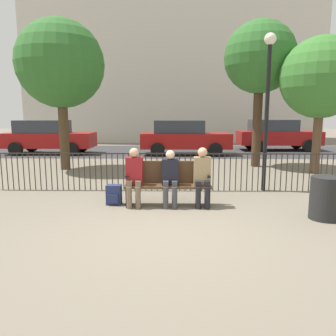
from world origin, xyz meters
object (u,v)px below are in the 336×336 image
at_px(tree_1, 260,58).
at_px(parked_car_2, 277,135).
at_px(seated_person_2, 202,174).
at_px(seated_person_0, 134,174).
at_px(parked_car_0, 184,137).
at_px(backpack, 114,195).
at_px(tree_0, 321,78).
at_px(parked_car_1, 48,136).
at_px(lamp_post, 268,89).
at_px(tree_2, 60,65).
at_px(trash_bin, 326,198).
at_px(park_bench, 168,182).
at_px(seated_person_1, 170,176).

xyz_separation_m(tree_1, parked_car_2, (2.44, 5.52, -2.99)).
relative_size(seated_person_2, tree_1, 0.24).
xyz_separation_m(seated_person_0, parked_car_0, (1.29, 9.00, 0.17)).
relative_size(backpack, tree_0, 0.10).
height_order(seated_person_0, tree_1, tree_1).
xyz_separation_m(seated_person_0, seated_person_2, (1.39, 0.00, 0.01)).
height_order(parked_car_0, parked_car_1, same).
height_order(backpack, lamp_post, lamp_post).
bearing_deg(tree_2, trash_bin, -39.62).
distance_m(tree_0, lamp_post, 3.47).
relative_size(seated_person_0, tree_1, 0.24).
bearing_deg(backpack, seated_person_2, -3.90).
relative_size(park_bench, seated_person_0, 1.46).
bearing_deg(park_bench, tree_2, 129.11).
relative_size(parked_car_1, trash_bin, 5.36).
bearing_deg(tree_1, parked_car_1, 157.45).
bearing_deg(tree_1, seated_person_0, -125.22).
distance_m(backpack, trash_bin, 4.12).
relative_size(seated_person_0, tree_0, 0.28).
bearing_deg(parked_car_0, lamp_post, -76.64).
bearing_deg(lamp_post, park_bench, -149.83).
bearing_deg(parked_car_0, tree_1, -54.69).
bearing_deg(trash_bin, tree_0, 69.02).
relative_size(seated_person_1, tree_0, 0.27).
relative_size(seated_person_2, trash_bin, 1.57).
bearing_deg(parked_car_2, tree_2, -145.69).
bearing_deg(parked_car_2, tree_0, -97.11).
height_order(parked_car_0, trash_bin, parked_car_0).
relative_size(parked_car_1, parked_car_2, 1.00).
height_order(seated_person_0, trash_bin, seated_person_0).
xyz_separation_m(tree_2, parked_car_2, (9.24, 6.30, -2.68)).
xyz_separation_m(seated_person_0, lamp_post, (3.06, 1.51, 1.81)).
relative_size(lamp_post, trash_bin, 4.82).
height_order(seated_person_0, lamp_post, lamp_post).
relative_size(seated_person_0, parked_car_0, 0.29).
bearing_deg(trash_bin, parked_car_2, 77.01).
bearing_deg(parked_car_1, lamp_post, -42.62).
relative_size(seated_person_1, lamp_post, 0.31).
height_order(tree_0, parked_car_2, tree_0).
bearing_deg(park_bench, tree_0, 39.53).
distance_m(lamp_post, parked_car_2, 10.09).
bearing_deg(seated_person_1, tree_2, 128.66).
bearing_deg(trash_bin, backpack, 167.31).
relative_size(parked_car_2, trash_bin, 5.36).
xyz_separation_m(tree_2, parked_car_1, (-2.33, 4.57, -2.68)).
xyz_separation_m(tree_1, trash_bin, (-0.26, -6.19, -3.44)).
bearing_deg(park_bench, trash_bin, -17.52).
relative_size(tree_2, parked_car_0, 1.19).
xyz_separation_m(seated_person_0, parked_car_2, (6.27, 10.94, 0.17)).
bearing_deg(seated_person_0, backpack, 164.45).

